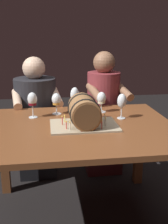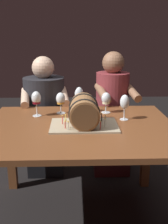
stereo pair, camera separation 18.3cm
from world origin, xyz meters
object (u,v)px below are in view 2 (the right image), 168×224
(wine_glass_white, at_px, (106,99))
(person_seated_left, at_px, (45,119))
(wine_glass_empty, at_px, (125,103))
(wine_glass_red, at_px, (36,99))
(barrel_cake, at_px, (84,113))
(wine_glass_amber, at_px, (61,100))
(dining_table, at_px, (80,140))
(wine_glass_rose, at_px, (79,96))
(person_seated_right, at_px, (112,120))

(wine_glass_white, distance_m, person_seated_left, 0.75)
(wine_glass_empty, height_order, wine_glass_red, wine_glass_red)
(person_seated_left, bearing_deg, wine_glass_white, -39.92)
(wine_glass_white, bearing_deg, barrel_cake, -119.77)
(wine_glass_amber, relative_size, wine_glass_white, 1.02)
(person_seated_left, bearing_deg, wine_glass_red, -90.14)
(dining_table, height_order, wine_glass_rose, wine_glass_rose)
(dining_table, xyz_separation_m, wine_glass_empty, (0.32, 0.13, 0.23))
(wine_glass_white, distance_m, wine_glass_rose, 0.21)
(dining_table, height_order, wine_glass_white, wine_glass_white)
(dining_table, bearing_deg, person_seated_right, 66.94)
(person_seated_left, bearing_deg, person_seated_right, -0.05)
(wine_glass_white, height_order, wine_glass_rose, wine_glass_rose)
(wine_glass_red, bearing_deg, barrel_cake, -35.40)
(barrel_cake, bearing_deg, wine_glass_amber, 118.61)
(wine_glass_amber, height_order, person_seated_right, person_seated_right)
(wine_glass_white, relative_size, wine_glass_empty, 0.88)
(barrel_cake, xyz_separation_m, person_seated_left, (-0.35, 0.76, -0.28))
(wine_glass_empty, height_order, wine_glass_rose, wine_glass_rose)
(dining_table, relative_size, person_seated_left, 1.15)
(dining_table, xyz_separation_m, barrel_cake, (0.03, -0.01, 0.20))
(wine_glass_white, relative_size, wine_glass_rose, 0.80)
(dining_table, height_order, person_seated_right, person_seated_right)
(wine_glass_red, bearing_deg, person_seated_left, 89.86)
(dining_table, relative_size, wine_glass_empty, 7.04)
(dining_table, bearing_deg, wine_glass_empty, 21.81)
(barrel_cake, distance_m, person_seated_right, 0.87)
(person_seated_left, bearing_deg, wine_glass_rose, -53.61)
(wine_glass_empty, xyz_separation_m, person_seated_left, (-0.64, 0.62, -0.32))
(dining_table, distance_m, wine_glass_red, 0.46)
(wine_glass_white, height_order, person_seated_right, person_seated_right)
(dining_table, relative_size, wine_glass_red, 6.82)
(wine_glass_rose, relative_size, person_seated_left, 0.18)
(dining_table, bearing_deg, barrel_cake, -14.43)
(barrel_cake, relative_size, wine_glass_red, 2.36)
(wine_glass_red, height_order, person_seated_right, person_seated_right)
(wine_glass_amber, distance_m, wine_glass_white, 0.35)
(barrel_cake, height_order, wine_glass_empty, barrel_cake)
(barrel_cake, bearing_deg, wine_glass_empty, 24.72)
(wine_glass_red, bearing_deg, wine_glass_white, 7.66)
(dining_table, bearing_deg, wine_glass_red, 143.17)
(dining_table, distance_m, person_seated_left, 0.82)
(wine_glass_empty, bearing_deg, wine_glass_amber, 159.31)
(wine_glass_amber, height_order, wine_glass_empty, wine_glass_empty)
(barrel_cake, distance_m, person_seated_left, 0.88)
(wine_glass_rose, xyz_separation_m, person_seated_right, (0.32, 0.44, -0.34))
(wine_glass_amber, xyz_separation_m, wine_glass_empty, (0.47, -0.18, 0.02))
(wine_glass_amber, height_order, wine_glass_rose, wine_glass_rose)
(wine_glass_white, xyz_separation_m, person_seated_right, (0.11, 0.44, -0.31))
(barrel_cake, height_order, person_seated_left, person_seated_left)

